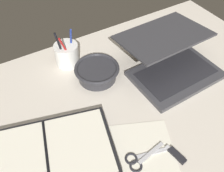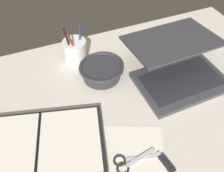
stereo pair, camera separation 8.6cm
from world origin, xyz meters
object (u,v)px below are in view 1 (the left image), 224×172
Objects in this scene: pen_cup at (67,54)px; bowl at (97,72)px; scissors at (138,160)px; laptop at (171,61)px; planner at (47,155)px.

bowl is at bearing -66.03° from pen_cup.
pen_cup is 51.20cm from scissors.
laptop is 56.97cm from planner.
planner is (-22.59, -36.27, -3.17)cm from pen_cup.
pen_cup reaches higher than laptop.
planner is 3.35× the size of scissors.
scissors is at bearing -143.79° from laptop.
bowl is at bearing 52.32° from planner.
pen_cup is 0.35× the size of planner.
laptop is 0.77× the size of planner.
laptop is 42.07cm from scissors.
bowl is 1.30× the size of scissors.
laptop is at bearing 39.94° from scissors.
scissors is at bearing -18.20° from planner.
planner is at bearing 149.19° from scissors.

